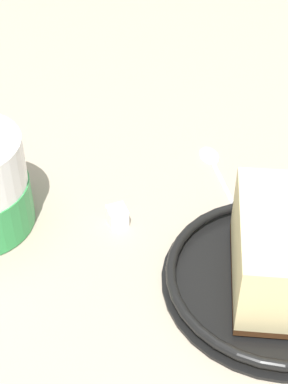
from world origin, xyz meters
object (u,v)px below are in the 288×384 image
(small_plate, at_px, (274,278))
(teaspoon, at_px, (215,163))
(cake_slice, at_px, (284,250))
(sugar_cube, at_px, (117,216))

(small_plate, xyz_separation_m, teaspoon, (0.02, -0.16, -0.00))
(small_plate, relative_size, cake_slice, 1.41)
(teaspoon, bearing_deg, cake_slice, 97.33)
(cake_slice, bearing_deg, small_plate, -11.28)
(cake_slice, xyz_separation_m, teaspoon, (0.02, -0.16, -0.04))
(small_plate, bearing_deg, sugar_cube, -34.99)
(teaspoon, bearing_deg, small_plate, 96.38)
(small_plate, distance_m, teaspoon, 0.16)
(teaspoon, distance_m, sugar_cube, 0.13)
(teaspoon, bearing_deg, sugar_cube, 35.22)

